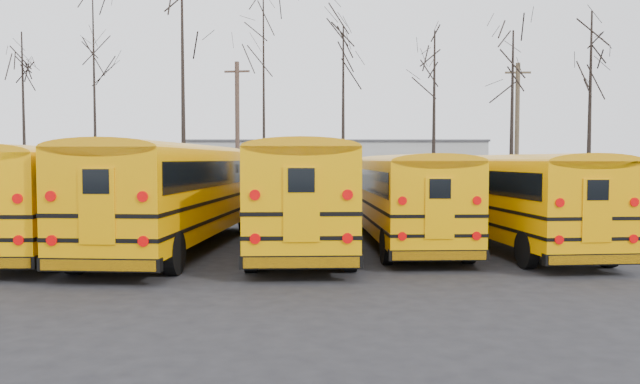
{
  "coord_description": "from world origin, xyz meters",
  "views": [
    {
      "loc": [
        0.73,
        -16.98,
        2.69
      ],
      "look_at": [
        0.78,
        3.78,
        1.6
      ],
      "focal_mm": 35.0,
      "sensor_mm": 36.0,
      "label": 1
    }
  ],
  "objects_px": {
    "bus_c": "(299,186)",
    "bus_d": "(405,192)",
    "bus_b": "(171,187)",
    "bus_e": "(514,193)",
    "utility_pole_left": "(237,133)",
    "utility_pole_right": "(517,133)",
    "bus_a": "(67,189)"
  },
  "relations": [
    {
      "from": "bus_c",
      "to": "bus_d",
      "type": "relative_size",
      "value": 1.12
    },
    {
      "from": "bus_b",
      "to": "bus_c",
      "type": "relative_size",
      "value": 1.0
    },
    {
      "from": "bus_c",
      "to": "bus_e",
      "type": "xyz_separation_m",
      "value": [
        6.42,
        0.1,
        -0.21
      ]
    },
    {
      "from": "utility_pole_left",
      "to": "utility_pole_right",
      "type": "height_order",
      "value": "utility_pole_left"
    },
    {
      "from": "bus_b",
      "to": "bus_c",
      "type": "distance_m",
      "value": 3.72
    },
    {
      "from": "bus_d",
      "to": "bus_a",
      "type": "bearing_deg",
      "value": -177.3
    },
    {
      "from": "bus_a",
      "to": "utility_pole_right",
      "type": "bearing_deg",
      "value": 42.97
    },
    {
      "from": "bus_a",
      "to": "bus_d",
      "type": "relative_size",
      "value": 1.06
    },
    {
      "from": "bus_b",
      "to": "bus_d",
      "type": "bearing_deg",
      "value": 13.07
    },
    {
      "from": "bus_b",
      "to": "bus_a",
      "type": "bearing_deg",
      "value": -179.93
    },
    {
      "from": "utility_pole_left",
      "to": "bus_b",
      "type": "bearing_deg",
      "value": -80.11
    },
    {
      "from": "bus_d",
      "to": "utility_pole_left",
      "type": "xyz_separation_m",
      "value": [
        -7.28,
        16.37,
        2.52
      ]
    },
    {
      "from": "bus_b",
      "to": "bus_d",
      "type": "height_order",
      "value": "bus_b"
    },
    {
      "from": "bus_a",
      "to": "bus_b",
      "type": "height_order",
      "value": "bus_b"
    },
    {
      "from": "bus_d",
      "to": "utility_pole_left",
      "type": "distance_m",
      "value": 18.09
    },
    {
      "from": "bus_c",
      "to": "utility_pole_left",
      "type": "bearing_deg",
      "value": 101.04
    },
    {
      "from": "bus_a",
      "to": "bus_c",
      "type": "xyz_separation_m",
      "value": [
        6.83,
        0.16,
        0.08
      ]
    },
    {
      "from": "utility_pole_left",
      "to": "bus_d",
      "type": "bearing_deg",
      "value": -57.25
    },
    {
      "from": "bus_a",
      "to": "utility_pole_left",
      "type": "bearing_deg",
      "value": 80.97
    },
    {
      "from": "bus_a",
      "to": "utility_pole_right",
      "type": "height_order",
      "value": "utility_pole_right"
    },
    {
      "from": "utility_pole_left",
      "to": "bus_c",
      "type": "bearing_deg",
      "value": -67.92
    },
    {
      "from": "bus_b",
      "to": "bus_e",
      "type": "height_order",
      "value": "bus_b"
    },
    {
      "from": "bus_a",
      "to": "bus_b",
      "type": "relative_size",
      "value": 0.95
    },
    {
      "from": "bus_b",
      "to": "bus_e",
      "type": "bearing_deg",
      "value": 6.77
    },
    {
      "from": "bus_e",
      "to": "utility_pole_left",
      "type": "height_order",
      "value": "utility_pole_left"
    },
    {
      "from": "bus_a",
      "to": "utility_pole_left",
      "type": "relative_size",
      "value": 1.35
    },
    {
      "from": "bus_d",
      "to": "bus_e",
      "type": "xyz_separation_m",
      "value": [
        3.18,
        -0.62,
        -0.0
      ]
    },
    {
      "from": "bus_b",
      "to": "utility_pole_right",
      "type": "xyz_separation_m",
      "value": [
        15.6,
        17.58,
        2.31
      ]
    },
    {
      "from": "bus_d",
      "to": "bus_e",
      "type": "height_order",
      "value": "bus_d"
    },
    {
      "from": "bus_b",
      "to": "bus_d",
      "type": "relative_size",
      "value": 1.12
    },
    {
      "from": "bus_c",
      "to": "bus_b",
      "type": "bearing_deg",
      "value": -176.48
    },
    {
      "from": "bus_a",
      "to": "utility_pole_left",
      "type": "xyz_separation_m",
      "value": [
        2.79,
        17.25,
        2.4
      ]
    }
  ]
}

